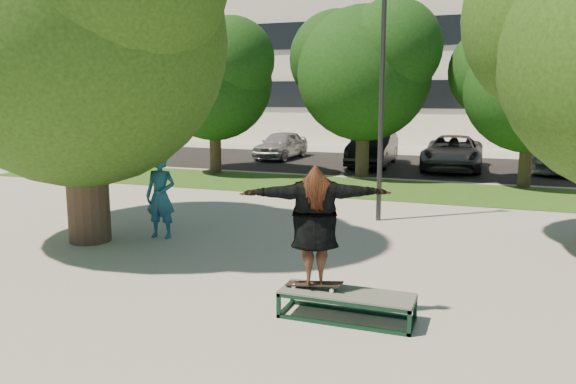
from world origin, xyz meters
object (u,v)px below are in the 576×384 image
at_px(tree_left, 77,20).
at_px(bystander, 161,196).
at_px(car_grey, 453,153).
at_px(car_dark, 373,148).
at_px(lamppost, 382,87).
at_px(car_silver_b, 560,150).
at_px(car_silver_a, 281,145).
at_px(grind_box, 347,306).

distance_m(tree_left, bystander, 3.83).
distance_m(tree_left, car_grey, 15.94).
bearing_deg(car_dark, bystander, -99.34).
distance_m(lamppost, car_silver_b, 12.76).
xyz_separation_m(tree_left, car_dark, (2.99, 14.25, -3.67)).
xyz_separation_m(bystander, car_silver_a, (-2.93, 14.72, -0.24)).
relative_size(bystander, car_silver_a, 0.47).
distance_m(grind_box, car_silver_a, 19.26).
bearing_deg(lamppost, car_grey, 84.55).
height_order(lamppost, car_silver_b, lamppost).
bearing_deg(grind_box, car_silver_b, 76.57).
xyz_separation_m(bystander, car_grey, (4.96, 13.49, -0.21)).
relative_size(tree_left, car_grey, 1.45).
bearing_deg(lamppost, grind_box, -82.72).
height_order(car_dark, car_grey, car_dark).
bearing_deg(lamppost, car_silver_b, 66.50).
bearing_deg(car_grey, lamppost, -96.55).
bearing_deg(tree_left, grind_box, -20.27).
xyz_separation_m(grind_box, car_grey, (0.19, 16.42, 0.49)).
bearing_deg(car_silver_a, bystander, -76.09).
bearing_deg(tree_left, car_silver_a, 96.01).
bearing_deg(car_silver_a, lamppost, -56.33).
height_order(grind_box, car_silver_b, car_silver_b).
height_order(lamppost, car_silver_a, lamppost).
relative_size(lamppost, car_dark, 1.35).
relative_size(grind_box, car_dark, 0.40).
bearing_deg(car_silver_b, car_dark, -170.42).
bearing_deg(bystander, car_grey, 63.21).
xyz_separation_m(tree_left, grind_box, (6.08, -2.24, -4.23)).
distance_m(grind_box, car_silver_b, 18.16).
height_order(car_grey, car_silver_b, car_silver_b).
relative_size(tree_left, bystander, 4.00).
bearing_deg(grind_box, car_dark, 100.59).
distance_m(lamppost, car_grey, 10.61).
distance_m(grind_box, car_dark, 16.79).
distance_m(car_dark, car_silver_b, 7.39).
relative_size(grind_box, car_silver_b, 0.33).
height_order(car_silver_a, car_dark, car_dark).
relative_size(grind_box, bystander, 1.01).
xyz_separation_m(car_silver_a, car_silver_b, (11.91, 0.00, 0.15)).
height_order(bystander, car_silver_b, bystander).
relative_size(tree_left, lamppost, 1.16).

